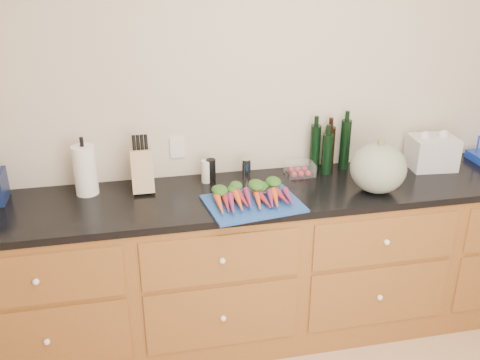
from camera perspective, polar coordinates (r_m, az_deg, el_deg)
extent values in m
cube|color=beige|center=(3.17, 3.99, 7.49)|extent=(4.10, 0.05, 2.60)
cube|color=brown|center=(3.24, 5.12, -8.77)|extent=(3.60, 0.60, 0.90)
cube|color=brown|center=(2.77, -20.90, -9.93)|extent=(0.82, 0.01, 0.28)
sphere|color=white|center=(2.76, -20.94, -10.11)|extent=(0.03, 0.03, 0.03)
cube|color=brown|center=(2.98, -19.87, -15.74)|extent=(0.82, 0.01, 0.38)
sphere|color=white|center=(2.96, -19.90, -15.93)|extent=(0.03, 0.03, 0.03)
cube|color=brown|center=(2.75, -1.95, -8.44)|extent=(0.82, 0.01, 0.28)
sphere|color=white|center=(2.74, -1.89, -8.62)|extent=(0.03, 0.03, 0.03)
cube|color=brown|center=(2.96, -1.85, -14.36)|extent=(0.82, 0.01, 0.38)
sphere|color=white|center=(2.94, -1.80, -14.55)|extent=(0.03, 0.03, 0.03)
cube|color=brown|center=(3.01, 15.27, -6.29)|extent=(0.82, 0.01, 0.28)
sphere|color=white|center=(3.00, 15.41, -6.43)|extent=(0.03, 0.03, 0.03)
cube|color=brown|center=(3.20, 14.57, -11.88)|extent=(0.82, 0.01, 0.38)
sphere|color=white|center=(3.19, 14.70, -12.04)|extent=(0.03, 0.03, 0.03)
cube|color=black|center=(3.01, 5.44, -1.20)|extent=(3.64, 0.62, 0.04)
cube|color=navy|center=(2.80, 1.39, -2.52)|extent=(0.53, 0.43, 0.01)
cone|color=#F1531C|center=(2.74, -2.16, -2.54)|extent=(0.04, 0.19, 0.04)
cone|color=maroon|center=(2.74, -1.54, -2.48)|extent=(0.04, 0.19, 0.04)
cone|color=#7B2653|center=(2.75, -0.92, -2.42)|extent=(0.04, 0.19, 0.04)
cone|color=#F1531C|center=(2.75, -0.31, -2.37)|extent=(0.04, 0.19, 0.04)
cone|color=maroon|center=(2.76, 0.30, -2.31)|extent=(0.04, 0.19, 0.04)
cone|color=#7B2653|center=(2.76, 0.91, -2.25)|extent=(0.04, 0.19, 0.04)
ellipsoid|color=#23511B|center=(2.87, -1.16, -1.03)|extent=(0.19, 0.11, 0.06)
cone|color=#F1531C|center=(2.78, 2.05, -2.15)|extent=(0.04, 0.19, 0.04)
cone|color=maroon|center=(2.78, 2.65, -2.09)|extent=(0.04, 0.19, 0.04)
cone|color=#7B2653|center=(2.79, 3.25, -2.04)|extent=(0.04, 0.19, 0.04)
cone|color=#F1531C|center=(2.80, 3.84, -1.98)|extent=(0.04, 0.19, 0.04)
cone|color=maroon|center=(2.80, 4.43, -1.93)|extent=(0.04, 0.19, 0.04)
cone|color=#7B2653|center=(2.81, 5.02, -1.87)|extent=(0.04, 0.19, 0.04)
ellipsoid|color=#23511B|center=(2.91, 2.83, -0.68)|extent=(0.19, 0.11, 0.06)
ellipsoid|color=slate|center=(2.99, 14.53, 1.23)|extent=(0.30, 0.30, 0.27)
cylinder|color=white|center=(2.99, -16.20, 1.00)|extent=(0.12, 0.12, 0.27)
cube|color=tan|center=(2.96, -10.39, 0.99)|extent=(0.12, 0.12, 0.23)
cylinder|color=silver|center=(3.05, -3.62, 0.93)|extent=(0.06, 0.06, 0.13)
cylinder|color=black|center=(3.05, -3.12, 1.01)|extent=(0.05, 0.05, 0.14)
cylinder|color=silver|center=(3.09, 0.67, 1.19)|extent=(0.05, 0.05, 0.12)
cube|color=white|center=(3.17, 6.39, 1.18)|extent=(0.16, 0.13, 0.08)
cylinder|color=black|center=(3.20, 7.99, 3.38)|extent=(0.06, 0.06, 0.28)
cylinder|color=black|center=(3.25, 9.50, 3.38)|extent=(0.06, 0.06, 0.26)
cylinder|color=black|center=(3.27, 11.13, 3.73)|extent=(0.06, 0.06, 0.30)
cylinder|color=black|center=(3.18, 9.27, 2.77)|extent=(0.06, 0.06, 0.25)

